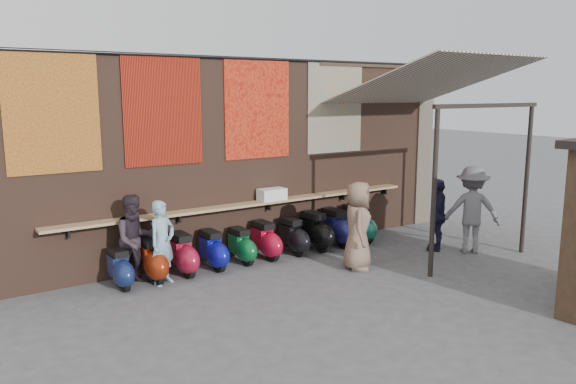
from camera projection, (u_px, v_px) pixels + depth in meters
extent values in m
plane|color=#474749|center=(319.00, 289.00, 9.61)|extent=(70.00, 70.00, 0.00)
cube|color=brown|center=(240.00, 158.00, 11.46)|extent=(10.00, 0.40, 4.00)
cube|color=#4C4238|center=(418.00, 145.00, 14.34)|extent=(0.50, 0.50, 4.00)
cube|color=#9E7A51|center=(250.00, 204.00, 11.32)|extent=(8.00, 0.32, 0.05)
cube|color=white|center=(272.00, 195.00, 11.55)|extent=(0.57, 0.31, 0.25)
cube|color=maroon|center=(52.00, 113.00, 9.11)|extent=(1.50, 0.02, 2.00)
cube|color=red|center=(163.00, 110.00, 10.17)|extent=(1.50, 0.02, 2.00)
cube|color=red|center=(258.00, 109.00, 11.27)|extent=(1.50, 0.02, 2.00)
cube|color=teal|center=(335.00, 107.00, 12.38)|extent=(1.50, 0.02, 2.00)
cylinder|color=black|center=(244.00, 58.00, 10.93)|extent=(9.50, 0.06, 0.06)
imported|color=#7DA1B6|center=(162.00, 243.00, 9.76)|extent=(0.64, 0.55, 1.49)
imported|color=#2B2129|center=(135.00, 240.00, 9.72)|extent=(0.82, 0.66, 1.60)
imported|color=black|center=(438.00, 215.00, 11.87)|extent=(0.95, 0.83, 1.54)
imported|color=slate|center=(472.00, 210.00, 11.67)|extent=(1.33, 1.31, 1.83)
imported|color=#785F4C|center=(358.00, 226.00, 10.59)|extent=(0.93, 0.98, 1.68)
cube|color=beige|center=(428.00, 81.00, 11.66)|extent=(3.20, 3.28, 0.97)
cube|color=#33261C|center=(376.00, 65.00, 12.88)|extent=(3.30, 0.08, 0.12)
cube|color=black|center=(489.00, 106.00, 10.52)|extent=(3.00, 0.08, 0.08)
cylinder|color=black|center=(434.00, 193.00, 10.02)|extent=(0.09, 0.09, 3.10)
cylinder|color=black|center=(526.00, 180.00, 11.57)|extent=(0.09, 0.09, 3.10)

